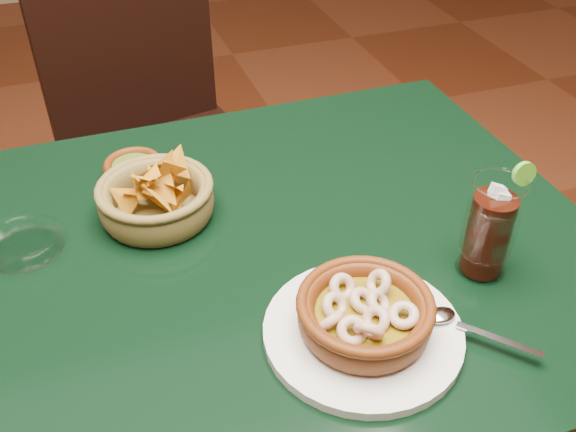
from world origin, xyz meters
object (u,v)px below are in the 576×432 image
object	(u,v)px
dining_table	(195,311)
shrimp_plate	(364,318)
chip_basket	(156,199)
dining_chair	(157,138)
cola_drink	(490,228)

from	to	relation	value
dining_table	shrimp_plate	world-z (taller)	shrimp_plate
dining_table	chip_basket	size ratio (longest dim) A/B	5.80
dining_table	dining_chair	xyz separation A→B (m)	(0.06, 0.71, -0.11)
chip_basket	cola_drink	bearing A→B (deg)	-34.03
dining_chair	shrimp_plate	distance (m)	0.95
dining_table	shrimp_plate	xyz separation A→B (m)	(0.17, -0.20, 0.13)
dining_chair	shrimp_plate	world-z (taller)	dining_chair
cola_drink	dining_table	bearing A→B (deg)	158.55
dining_table	cola_drink	distance (m)	0.44
shrimp_plate	chip_basket	bearing A→B (deg)	120.74
shrimp_plate	dining_chair	bearing A→B (deg)	97.14
cola_drink	dining_chair	bearing A→B (deg)	110.30
shrimp_plate	dining_table	bearing A→B (deg)	130.16
dining_chair	chip_basket	distance (m)	0.64
dining_chair	shrimp_plate	size ratio (longest dim) A/B	3.23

